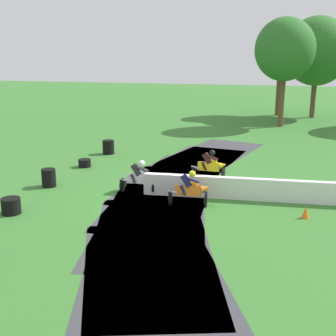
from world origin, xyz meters
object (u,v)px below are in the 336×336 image
object	(u,v)px
tire_stack_mid_b	(49,178)
tire_stack_far	(11,206)
motorcycle_chase_white	(140,177)
tire_stack_mid_a	(85,163)
motorcycle_trailing_orange	(190,189)
tire_stack_near	(108,147)
traffic_cone	(306,212)
motorcycle_lead_yellow	(210,165)

from	to	relation	value
tire_stack_mid_b	tire_stack_far	distance (m)	3.43
motorcycle_chase_white	tire_stack_mid_a	world-z (taller)	motorcycle_chase_white
motorcycle_chase_white	tire_stack_mid_a	bearing A→B (deg)	139.97
motorcycle_trailing_orange	tire_stack_mid_a	bearing A→B (deg)	145.01
motorcycle_chase_white	tire_stack_far	size ratio (longest dim) A/B	2.37
tire_stack_near	traffic_cone	world-z (taller)	tire_stack_near
tire_stack_mid_b	motorcycle_chase_white	bearing A→B (deg)	2.17
tire_stack_near	tire_stack_mid_a	distance (m)	3.11
motorcycle_lead_yellow	tire_stack_near	size ratio (longest dim) A/B	2.12
tire_stack_mid_b	tire_stack_far	size ratio (longest dim) A/B	1.13
tire_stack_near	motorcycle_lead_yellow	bearing A→B (deg)	-30.30
motorcycle_chase_white	tire_stack_mid_b	distance (m)	4.19
tire_stack_mid_b	traffic_cone	distance (m)	10.97
tire_stack_mid_a	tire_stack_mid_b	bearing A→B (deg)	-92.60
motorcycle_trailing_orange	tire_stack_mid_a	distance (m)	7.81
tire_stack_near	tire_stack_far	world-z (taller)	tire_stack_near
motorcycle_lead_yellow	traffic_cone	size ratio (longest dim) A/B	3.86
tire_stack_mid_b	tire_stack_far	world-z (taller)	tire_stack_mid_b
motorcycle_chase_white	tire_stack_near	xyz separation A→B (m)	(-3.87, 6.47, -0.26)
tire_stack_mid_a	tire_stack_mid_b	distance (m)	3.55
motorcycle_chase_white	motorcycle_trailing_orange	size ratio (longest dim) A/B	1.00
motorcycle_lead_yellow	motorcycle_chase_white	xyz separation A→B (m)	(-2.62, -2.68, -0.00)
motorcycle_chase_white	tire_stack_far	world-z (taller)	motorcycle_chase_white
tire_stack_near	tire_stack_far	bearing A→B (deg)	-90.32
motorcycle_lead_yellow	tire_stack_mid_a	distance (m)	6.70
tire_stack_near	tire_stack_mid_b	world-z (taller)	same
motorcycle_lead_yellow	motorcycle_chase_white	world-z (taller)	motorcycle_lead_yellow
motorcycle_lead_yellow	tire_stack_far	xyz separation A→B (m)	(-6.55, -6.25, -0.36)
motorcycle_trailing_orange	tire_stack_far	size ratio (longest dim) A/B	2.37
tire_stack_mid_b	motorcycle_lead_yellow	bearing A→B (deg)	22.63
tire_stack_far	motorcycle_lead_yellow	bearing A→B (deg)	43.67
tire_stack_near	tire_stack_mid_a	bearing A→B (deg)	-92.82
motorcycle_chase_white	tire_stack_mid_b	xyz separation A→B (m)	(-4.18, -0.16, -0.26)
motorcycle_lead_yellow	motorcycle_trailing_orange	xyz separation A→B (m)	(-0.26, -3.77, -0.02)
motorcycle_trailing_orange	tire_stack_mid_b	xyz separation A→B (m)	(-6.55, 0.93, -0.24)
motorcycle_chase_white	traffic_cone	world-z (taller)	motorcycle_chase_white
tire_stack_near	motorcycle_trailing_orange	bearing A→B (deg)	-50.52
tire_stack_far	traffic_cone	xyz separation A→B (m)	(10.62, 2.04, -0.08)
motorcycle_lead_yellow	motorcycle_chase_white	size ratio (longest dim) A/B	1.01
tire_stack_mid_b	tire_stack_mid_a	bearing A→B (deg)	87.40
tire_stack_far	traffic_cone	world-z (taller)	tire_stack_far
tire_stack_mid_a	tire_stack_far	bearing A→B (deg)	-89.21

